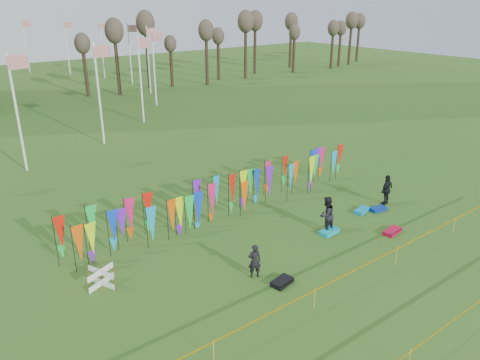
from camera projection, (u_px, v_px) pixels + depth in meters
ground at (315, 268)px, 20.77m from camera, size 160.00×160.00×0.00m
banner_row at (229, 191)px, 25.49m from camera, size 18.64×0.64×2.22m
caution_tape_near at (348, 274)px, 18.87m from camera, size 26.00×0.02×0.90m
caution_tape_far at (444, 328)px, 15.80m from camera, size 26.00×0.02×0.90m
tree_line at (253, 33)px, 69.13m from camera, size 53.92×1.92×7.84m
box_kite at (101, 277)px, 19.33m from camera, size 0.72×0.72×0.80m
person_left at (255, 261)px, 19.82m from camera, size 0.69×0.62×1.56m
person_mid at (326, 215)px, 23.60m from camera, size 0.97×0.64×1.93m
person_right at (387, 190)px, 26.80m from camera, size 1.11×0.70×1.80m
kite_bag_turquoise at (329, 232)px, 23.72m from camera, size 1.12×0.64×0.22m
kite_bag_blue at (378, 209)px, 26.29m from camera, size 1.00×0.63×0.19m
kite_bag_red at (392, 231)px, 23.77m from camera, size 1.19×0.68×0.21m
kite_bag_black at (282, 282)px, 19.54m from camera, size 1.04×0.73×0.22m
kite_bag_teal at (362, 210)px, 26.09m from camera, size 1.12×0.70×0.20m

